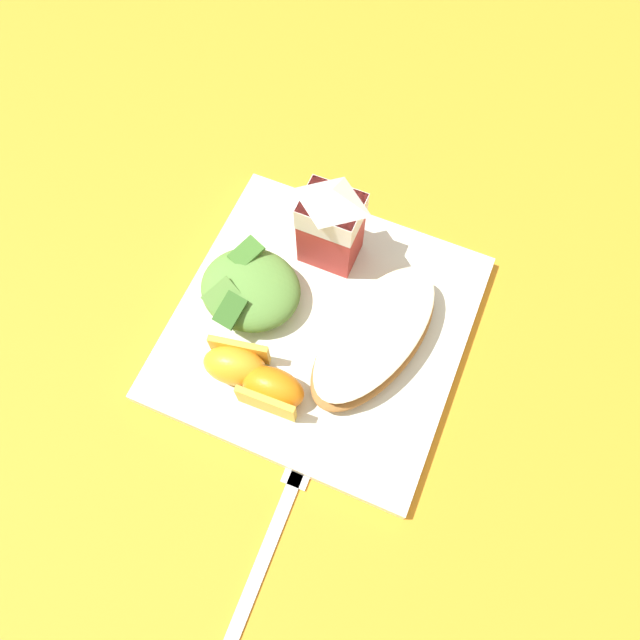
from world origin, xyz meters
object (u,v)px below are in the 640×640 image
object	(u,v)px
green_salad_pile	(251,289)
orange_wedge_middle	(272,389)
white_plate	(320,327)
cheesy_pizza_bread	(376,334)
milk_carton	(331,221)
orange_wedge_front	(235,364)
metal_fork	(274,531)

from	to	relation	value
green_salad_pile	orange_wedge_middle	xyz separation A→B (m)	(0.06, -0.08, -0.00)
green_salad_pile	orange_wedge_middle	bearing A→B (deg)	-53.68
white_plate	orange_wedge_middle	size ratio (longest dim) A/B	4.57
cheesy_pizza_bread	milk_carton	world-z (taller)	milk_carton
orange_wedge_front	orange_wedge_middle	distance (m)	0.04
orange_wedge_front	green_salad_pile	bearing A→B (deg)	105.25
orange_wedge_front	metal_fork	distance (m)	0.15
milk_carton	orange_wedge_middle	xyz separation A→B (m)	(0.01, -0.16, -0.04)
white_plate	milk_carton	size ratio (longest dim) A/B	2.55
cheesy_pizza_bread	green_salad_pile	size ratio (longest dim) A/B	1.85
milk_carton	orange_wedge_front	world-z (taller)	milk_carton
cheesy_pizza_bread	metal_fork	world-z (taller)	cheesy_pizza_bread
metal_fork	orange_wedge_front	bearing A→B (deg)	127.74
orange_wedge_front	metal_fork	xyz separation A→B (m)	(0.09, -0.12, -0.03)
orange_wedge_front	orange_wedge_middle	size ratio (longest dim) A/B	1.07
white_plate	green_salad_pile	world-z (taller)	green_salad_pile
white_plate	milk_carton	xyz separation A→B (m)	(-0.02, 0.08, 0.07)
cheesy_pizza_bread	orange_wedge_middle	bearing A→B (deg)	-127.26
milk_carton	orange_wedge_middle	size ratio (longest dim) A/B	1.80
green_salad_pile	orange_wedge_middle	size ratio (longest dim) A/B	1.63
cheesy_pizza_bread	orange_wedge_middle	xyz separation A→B (m)	(-0.07, -0.09, 0.00)
green_salad_pile	white_plate	bearing A→B (deg)	-0.11
metal_fork	cheesy_pizza_bread	bearing A→B (deg)	84.83
orange_wedge_front	metal_fork	size ratio (longest dim) A/B	0.35
cheesy_pizza_bread	milk_carton	distance (m)	0.12
orange_wedge_front	cheesy_pizza_bread	bearing A→B (deg)	36.13
orange_wedge_front	metal_fork	bearing A→B (deg)	-52.26
green_salad_pile	orange_wedge_front	world-z (taller)	green_salad_pile
green_salad_pile	milk_carton	world-z (taller)	milk_carton
orange_wedge_front	orange_wedge_middle	world-z (taller)	same
white_plate	milk_carton	distance (m)	0.11
white_plate	orange_wedge_front	world-z (taller)	orange_wedge_front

